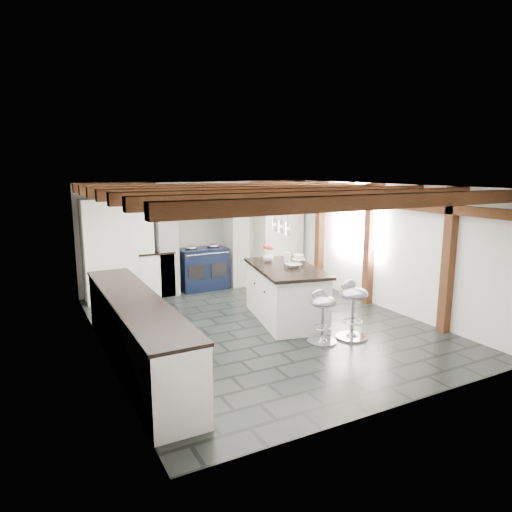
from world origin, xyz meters
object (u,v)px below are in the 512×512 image
kitchen_island (285,293)px  bar_stool_far (322,310)px  range_cooker (203,268)px  bar_stool_near (352,303)px

kitchen_island → bar_stool_far: kitchen_island is taller
range_cooker → bar_stool_far: 3.77m
bar_stool_near → kitchen_island: bearing=103.6°
kitchen_island → bar_stool_near: kitchen_island is taller
kitchen_island → bar_stool_far: size_ratio=2.54×
bar_stool_near → bar_stool_far: size_ratio=1.12×
range_cooker → bar_stool_far: size_ratio=1.24×
bar_stool_near → bar_stool_far: bearing=166.4°
bar_stool_far → kitchen_island: bearing=86.1°
range_cooker → bar_stool_near: (0.95, -3.81, 0.09)m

